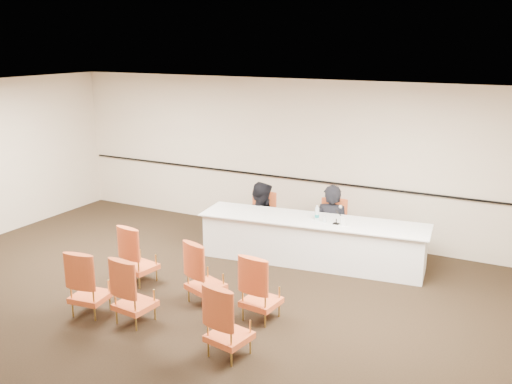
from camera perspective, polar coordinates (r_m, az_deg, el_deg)
floor at (r=8.21m, az=-8.13°, el=-11.97°), size 10.00×10.00×0.00m
ceiling at (r=7.36m, az=-9.00°, el=9.35°), size 10.00×10.00×0.00m
wall_back at (r=11.03m, az=3.74°, el=3.46°), size 10.00×0.04×3.00m
wall_rail at (r=11.08m, az=3.62°, el=1.40°), size 9.80×0.04×0.03m
panel_table at (r=9.78m, az=5.63°, el=-4.88°), size 3.94×1.35×0.77m
panelist_main at (r=10.26m, az=7.51°, el=-4.07°), size 0.71×0.53×1.78m
panelist_main_chair at (r=10.23m, az=7.53°, el=-3.51°), size 0.56×0.56×0.95m
panelist_second at (r=10.63m, az=0.46°, el=-3.43°), size 0.92×0.77×1.70m
panelist_second_chair at (r=10.59m, az=0.47°, el=-2.73°), size 0.56×0.56×0.95m
papers at (r=9.48m, az=8.69°, el=-3.16°), size 0.36×0.31×0.00m
microphone at (r=9.40m, az=8.05°, el=-2.37°), size 0.12×0.22×0.29m
water_bottle at (r=9.59m, az=6.12°, el=-2.08°), size 0.10×0.10×0.25m
drinking_glass at (r=9.52m, az=6.85°, el=-2.70°), size 0.09×0.09×0.10m
coffee_cup at (r=9.37m, az=8.75°, el=-2.94°), size 0.12×0.12×0.14m
aud_chair_front_left at (r=9.11m, az=-11.62°, el=-6.06°), size 0.57×0.57×0.95m
aud_chair_front_mid at (r=8.30m, az=-5.07°, el=-7.94°), size 0.64×0.64×0.95m
aud_chair_front_right at (r=7.80m, az=0.53°, el=-9.43°), size 0.55×0.55×0.95m
aud_chair_back_left at (r=8.27m, az=-16.30°, el=-8.59°), size 0.56×0.56×0.95m
aud_chair_back_mid at (r=7.89m, az=-12.06°, el=-9.50°), size 0.54×0.54×0.95m
aud_chair_back_right at (r=6.96m, az=-2.71°, el=-12.62°), size 0.58×0.58×0.95m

